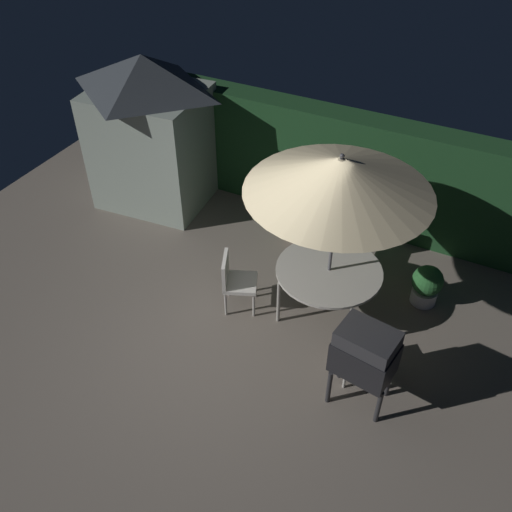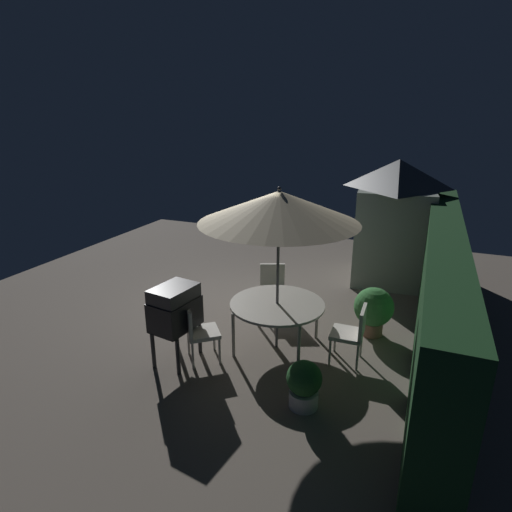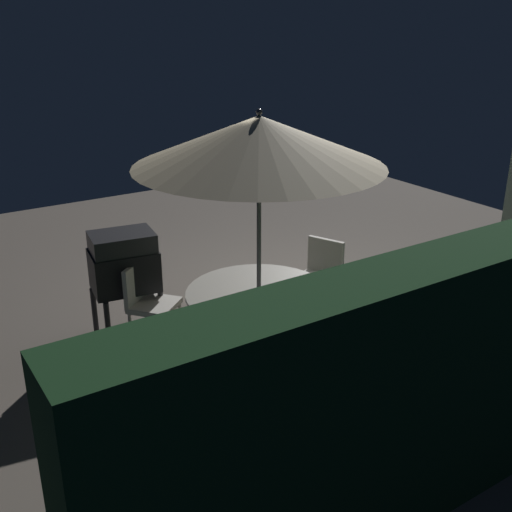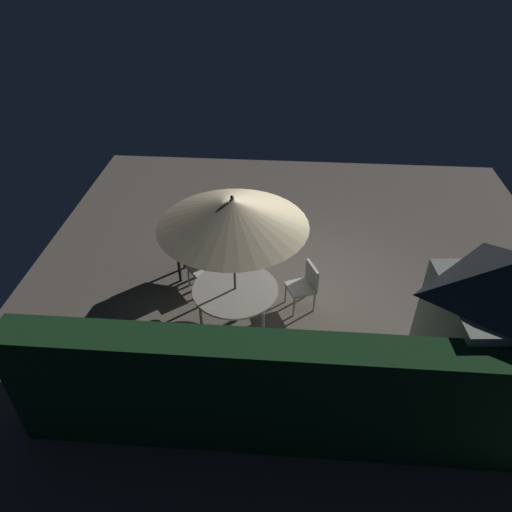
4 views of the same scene
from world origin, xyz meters
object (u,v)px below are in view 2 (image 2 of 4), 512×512
Objects in this scene: chair_toward_hedge at (197,329)px; potted_plant_by_shed at (304,383)px; potted_plant_by_grill at (374,309)px; patio_umbrella at (279,207)px; bbq_grill at (175,309)px; chair_near_shed at (353,331)px; garden_shed at (394,220)px; chair_far_side at (273,285)px; patio_table at (277,306)px.

potted_plant_by_shed is at bearing 76.33° from chair_toward_hedge.
potted_plant_by_grill is at bearing 166.17° from potted_plant_by_shed.
patio_umbrella reaches higher than bbq_grill.
chair_near_shed is 1.40× the size of potted_plant_by_shed.
potted_plant_by_shed is (5.05, -0.53, -1.01)m from garden_shed.
chair_near_shed is 2.30m from chair_toward_hedge.
bbq_grill is at bearing -53.70° from potted_plant_by_grill.
chair_near_shed is (3.79, -0.16, -0.83)m from garden_shed.
chair_far_side and chair_toward_hedge have the same top height.
garden_shed reaches higher than potted_plant_by_shed.
patio_table is 0.57× the size of patio_umbrella.
chair_near_shed is 0.99m from potted_plant_by_grill.
chair_toward_hedge is at bearing -103.67° from potted_plant_by_shed.
bbq_grill is 0.45m from chair_toward_hedge.
chair_toward_hedge is at bearing -26.55° from garden_shed.
patio_table is at bearing -19.32° from garden_shed.
chair_toward_hedge is 2.94m from potted_plant_by_grill.
potted_plant_by_shed is at bearing 33.10° from patio_table.
patio_table is 1.76× the size of potted_plant_by_grill.
garden_shed reaches higher than patio_table.
potted_plant_by_shed is (2.44, 1.32, -0.18)m from chair_far_side.
patio_table is at bearing 45.00° from patio_umbrella.
chair_toward_hedge reaches higher than potted_plant_by_shed.
chair_toward_hedge is (0.80, -0.97, -0.20)m from patio_table.
chair_near_shed reaches higher than patio_table.
chair_toward_hedge is (0.80, -0.97, -1.76)m from patio_umbrella.
garden_shed is 3.31m from chair_far_side.
bbq_grill is 2.28m from chair_far_side.
potted_plant_by_grill is (-1.00, 1.35, -0.25)m from patio_table.
chair_far_side is (-2.13, 0.74, -0.33)m from bbq_grill.
chair_near_shed is at bearing -2.38° from garden_shed.
potted_plant_by_grill is at bearing 169.92° from chair_near_shed.
chair_far_side is 2.78m from potted_plant_by_shed.
patio_umbrella is at bearing -53.59° from potted_plant_by_grill.
patio_table is 1.27m from chair_toward_hedge.
bbq_grill is at bearing -28.74° from garden_shed.
patio_umbrella is 3.08× the size of potted_plant_by_grill.
garden_shed is 3.88m from chair_near_shed.
bbq_grill is 1.33× the size of chair_toward_hedge.
patio_umbrella is 2.15× the size of bbq_grill.
garden_shed is 5.42m from bbq_grill.
chair_far_side is at bearing 160.77° from bbq_grill.
patio_umbrella is at bearing -88.74° from chair_near_shed.
chair_near_shed is at bearing 91.26° from patio_table.
chair_near_shed is at bearing 111.21° from bbq_grill.
chair_toward_hedge is 1.83m from potted_plant_by_shed.
potted_plant_by_shed is at bearing -13.83° from potted_plant_by_grill.
potted_plant_by_grill is at bearing 0.31° from garden_shed.
chair_toward_hedge is 1.40× the size of potted_plant_by_shed.
chair_far_side is 2.06m from chair_toward_hedge.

